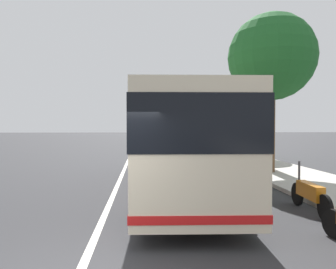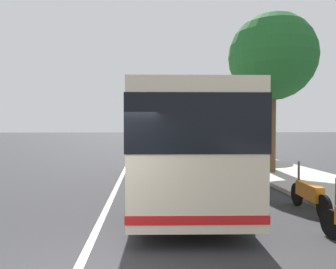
# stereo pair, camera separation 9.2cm
# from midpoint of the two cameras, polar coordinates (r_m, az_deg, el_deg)

# --- Properties ---
(sidewalk_curb) EXTENTS (110.00, 3.60, 0.14)m
(sidewalk_curb) POSITION_cam_midpoint_polar(r_m,az_deg,el_deg) (15.78, 19.98, -6.52)
(sidewalk_curb) COLOR #B2ADA3
(sidewalk_curb) RESTS_ON ground
(lane_divider_line) EXTENTS (110.00, 0.16, 0.01)m
(lane_divider_line) POSITION_cam_midpoint_polar(r_m,az_deg,el_deg) (14.42, -8.65, -7.47)
(lane_divider_line) COLOR silver
(lane_divider_line) RESTS_ON ground
(coach_bus) EXTENTS (11.52, 3.20, 3.14)m
(coach_bus) POSITION_cam_midpoint_polar(r_m,az_deg,el_deg) (11.13, 1.99, -0.61)
(coach_bus) COLOR beige
(coach_bus) RESTS_ON ground
(motorcycle_by_tree) EXTENTS (2.17, 0.31, 1.27)m
(motorcycle_by_tree) POSITION_cam_midpoint_polar(r_m,az_deg,el_deg) (9.06, 24.16, -9.89)
(motorcycle_by_tree) COLOR black
(motorcycle_by_tree) RESTS_ON ground
(car_behind_bus) EXTENTS (4.04, 1.92, 1.42)m
(car_behind_bus) POSITION_cam_midpoint_polar(r_m,az_deg,el_deg) (24.32, 0.10, -2.21)
(car_behind_bus) COLOR navy
(car_behind_bus) RESTS_ON ground
(car_far_distant) EXTENTS (4.61, 2.10, 1.39)m
(car_far_distant) POSITION_cam_midpoint_polar(r_m,az_deg,el_deg) (44.79, -2.60, -0.52)
(car_far_distant) COLOR gold
(car_far_distant) RESTS_ON ground
(car_ahead_same_lane) EXTENTS (4.29, 2.01, 1.43)m
(car_ahead_same_lane) POSITION_cam_midpoint_polar(r_m,az_deg,el_deg) (36.44, -1.92, -0.94)
(car_ahead_same_lane) COLOR gold
(car_ahead_same_lane) RESTS_ON ground
(roadside_tree_mid_block) EXTENTS (3.97, 3.97, 7.42)m
(roadside_tree_mid_block) POSITION_cam_midpoint_polar(r_m,az_deg,el_deg) (15.50, 18.19, 13.17)
(roadside_tree_mid_block) COLOR brown
(roadside_tree_mid_block) RESTS_ON ground
(roadside_tree_far_block) EXTENTS (3.65, 3.65, 5.47)m
(roadside_tree_far_block) POSITION_cam_midpoint_polar(r_m,az_deg,el_deg) (22.05, 13.43, 5.05)
(roadside_tree_far_block) COLOR brown
(roadside_tree_far_block) RESTS_ON ground
(utility_pole) EXTENTS (0.31, 0.31, 7.48)m
(utility_pole) POSITION_cam_midpoint_polar(r_m,az_deg,el_deg) (16.53, 17.81, 6.62)
(utility_pole) COLOR slate
(utility_pole) RESTS_ON ground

